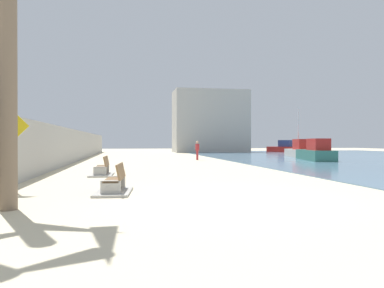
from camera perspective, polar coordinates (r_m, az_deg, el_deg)
The scene contains 11 objects.
ground_plane at distance 28.29m, azimuth -4.80°, elevation -3.09°, with size 120.00×120.00×0.00m, color beige.
seawall at distance 28.51m, azimuth -19.98°, elevation -0.35°, with size 0.80×64.00×2.72m, color #ADAAA3.
bench_near at distance 11.90m, azimuth -12.53°, elevation -6.72°, with size 1.29×2.19×0.98m.
bench_far at distance 18.19m, azimuth -14.46°, elevation -4.27°, with size 1.19×2.14×0.98m.
person_walking at distance 32.49m, azimuth 0.87°, elevation -0.79°, with size 0.31×0.48×1.78m.
boat_nearest at distance 40.05m, azimuth 17.19°, elevation -1.01°, with size 3.48×7.41×5.49m.
boat_distant at distance 58.37m, azimuth 14.60°, elevation -0.60°, with size 3.95×4.94×1.94m.
boat_outer at distance 51.69m, azimuth 18.06°, elevation -0.71°, with size 3.50×5.83×2.00m.
boat_mid_bay at distance 33.50m, azimuth 19.55°, elevation -1.29°, with size 3.23×6.58×1.95m.
pedestrian_sign at distance 12.98m, azimuth -26.85°, elevation 0.11°, with size 0.85×0.08×2.65m.
harbor_building at distance 57.75m, azimuth 2.99°, elevation 3.67°, with size 12.00×6.00×10.08m, color #ADAAA3.
Camera 1 is at (-2.72, -10.11, 1.70)m, focal length 32.66 mm.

